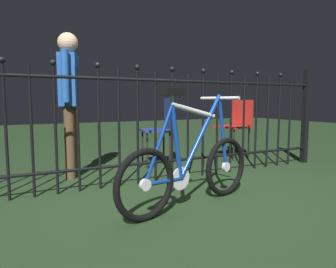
{
  "coord_description": "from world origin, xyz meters",
  "views": [
    {
      "loc": [
        -1.15,
        -2.12,
        0.83
      ],
      "look_at": [
        0.03,
        0.21,
        0.55
      ],
      "focal_mm": 32.62,
      "sensor_mm": 36.0,
      "label": 1
    }
  ],
  "objects_px": {
    "bicycle": "(190,167)",
    "chair_red": "(237,122)",
    "person_visitor": "(69,93)",
    "chair_navy": "(162,125)"
  },
  "relations": [
    {
      "from": "chair_navy",
      "to": "chair_red",
      "type": "xyz_separation_m",
      "value": [
        1.25,
        0.03,
        -0.01
      ]
    },
    {
      "from": "bicycle",
      "to": "person_visitor",
      "type": "relative_size",
      "value": 0.88
    },
    {
      "from": "chair_navy",
      "to": "chair_red",
      "type": "relative_size",
      "value": 1.03
    },
    {
      "from": "bicycle",
      "to": "chair_red",
      "type": "xyz_separation_m",
      "value": [
        1.73,
        1.54,
        0.21
      ]
    },
    {
      "from": "person_visitor",
      "to": "chair_navy",
      "type": "bearing_deg",
      "value": 4.7
    },
    {
      "from": "person_visitor",
      "to": "bicycle",
      "type": "bearing_deg",
      "value": -64.85
    },
    {
      "from": "bicycle",
      "to": "chair_red",
      "type": "distance_m",
      "value": 2.32
    },
    {
      "from": "bicycle",
      "to": "chair_navy",
      "type": "distance_m",
      "value": 1.6
    },
    {
      "from": "person_visitor",
      "to": "chair_red",
      "type": "bearing_deg",
      "value": 2.88
    },
    {
      "from": "bicycle",
      "to": "chair_red",
      "type": "height_order",
      "value": "bicycle"
    }
  ]
}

